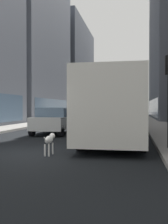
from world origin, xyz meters
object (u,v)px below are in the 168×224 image
car_silver_sedan (129,113)px  car_black_suv (112,115)px  car_yellow_taxi (101,112)px  car_white_van (55,121)px  dalmatian_dog (49,140)px  transit_bus (118,105)px  car_blue_hatchback (130,112)px

car_silver_sedan → car_black_suv: size_ratio=1.12×
car_yellow_taxi → car_silver_sedan: same height
car_silver_sedan → car_white_van: size_ratio=1.08×
car_yellow_taxi → car_black_suv: same height
car_black_suv → car_white_van: bearing=-100.2°
dalmatian_dog → car_white_van: bearing=105.7°
car_black_suv → dalmatian_dog: bearing=-91.1°
car_yellow_taxi → car_white_van: same height
transit_bus → car_black_suv: size_ratio=2.92×
dalmatian_dog → car_black_suv: bearing=88.9°
car_blue_hatchback → car_silver_sedan: (0.00, -15.33, 0.00)m
transit_bus → car_silver_sedan: (0.00, 27.01, -0.95)m
car_yellow_taxi → car_black_suv: (4.00, -23.21, -0.00)m
car_white_van → dalmatian_dog: size_ratio=4.27×
car_blue_hatchback → transit_bus: bearing=-90.0°
car_silver_sedan → car_black_suv: (-1.60, -11.84, -0.00)m
car_blue_hatchback → car_silver_sedan: same height
car_yellow_taxi → car_silver_sedan: bearing=-63.8°
car_blue_hatchback → car_yellow_taxi: bearing=-144.7°
car_yellow_taxi → dalmatian_dog: size_ratio=4.73×
transit_bus → car_black_suv: (-1.60, 15.17, -0.96)m
transit_bus → car_silver_sedan: bearing=90.0°
car_yellow_taxi → car_white_van: (1.60, -36.56, -0.00)m
car_silver_sedan → car_blue_hatchback: bearing=90.0°
car_black_suv → dalmatian_dog: size_ratio=4.10×
car_white_van → car_black_suv: bearing=79.8°
car_white_van → dalmatian_dog: car_white_van is taller
transit_bus → car_silver_sedan: transit_bus is taller
transit_bus → car_blue_hatchback: transit_bus is taller
car_blue_hatchback → car_white_van: size_ratio=1.01×
car_black_suv → car_white_van: size_ratio=0.96×
transit_bus → car_silver_sedan: 27.03m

